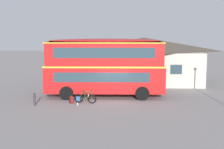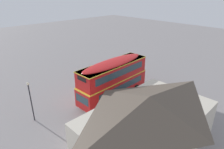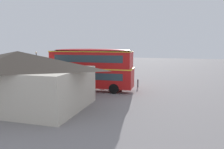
% 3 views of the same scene
% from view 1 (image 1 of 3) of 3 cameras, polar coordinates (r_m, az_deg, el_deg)
% --- Properties ---
extents(ground_plane, '(120.00, 120.00, 0.00)m').
position_cam_1_polar(ground_plane, '(24.27, 0.22, -4.85)').
color(ground_plane, gray).
extents(double_decker_bus, '(9.74, 3.00, 4.79)m').
position_cam_1_polar(double_decker_bus, '(25.24, -1.32, 1.73)').
color(double_decker_bus, black).
rests_on(double_decker_bus, ground).
extents(touring_bicycle, '(1.72, 0.48, 0.98)m').
position_cam_1_polar(touring_bicycle, '(23.52, -5.09, -4.38)').
color(touring_bicycle, black).
rests_on(touring_bicycle, ground).
extents(backpack_on_ground, '(0.39, 0.41, 0.57)m').
position_cam_1_polar(backpack_on_ground, '(23.56, -7.46, -4.57)').
color(backpack_on_ground, maroon).
rests_on(backpack_on_ground, ground).
extents(water_bottle_clear_plastic, '(0.08, 0.08, 0.22)m').
position_cam_1_polar(water_bottle_clear_plastic, '(22.96, -6.33, -5.39)').
color(water_bottle_clear_plastic, silver).
rests_on(water_bottle_clear_plastic, ground).
extents(pub_building, '(11.85, 7.53, 4.72)m').
position_cam_1_polar(pub_building, '(32.81, 5.90, 2.73)').
color(pub_building, beige).
rests_on(pub_building, ground).
extents(kerb_bollard, '(0.16, 0.16, 0.97)m').
position_cam_1_polar(kerb_bollard, '(23.26, -14.06, -4.40)').
color(kerb_bollard, '#333338').
rests_on(kerb_bollard, ground).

